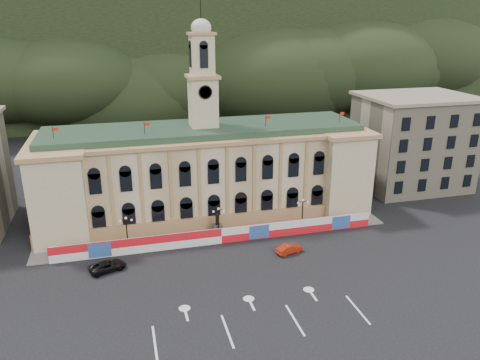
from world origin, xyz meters
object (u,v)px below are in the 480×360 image
object	(u,v)px
lamp_center	(219,220)
statue	(217,228)
black_suv	(107,266)
red_sedan	(289,249)

from	to	relation	value
lamp_center	statue	bearing A→B (deg)	90.00
black_suv	lamp_center	bearing A→B (deg)	-89.43
lamp_center	red_sedan	distance (m)	12.01
lamp_center	red_sedan	bearing A→B (deg)	-39.93
statue	lamp_center	world-z (taller)	lamp_center
statue	red_sedan	xyz separation A→B (m)	(9.02, -8.55, -0.50)
black_suv	statue	bearing A→B (deg)	-86.49
red_sedan	black_suv	world-z (taller)	black_suv
red_sedan	lamp_center	bearing A→B (deg)	33.49
red_sedan	black_suv	size ratio (longest dim) A/B	0.80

